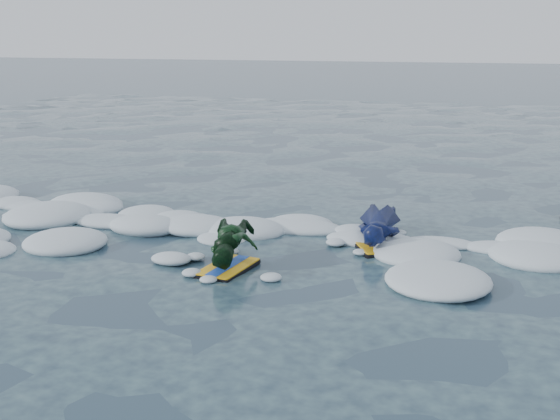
{
  "coord_description": "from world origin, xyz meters",
  "views": [
    {
      "loc": [
        2.81,
        -7.72,
        2.79
      ],
      "look_at": [
        0.14,
        1.6,
        0.32
      ],
      "focal_mm": 45.0,
      "sensor_mm": 36.0,
      "label": 1
    }
  ],
  "objects": [
    {
      "name": "ground",
      "position": [
        0.0,
        0.0,
        0.0
      ],
      "size": [
        120.0,
        120.0,
        0.0
      ],
      "primitive_type": "plane",
      "color": "#192E3C",
      "rests_on": "ground"
    },
    {
      "name": "foam_band",
      "position": [
        0.0,
        1.03,
        0.0
      ],
      "size": [
        12.0,
        3.1,
        0.3
      ],
      "primitive_type": null,
      "color": "silver",
      "rests_on": "ground"
    },
    {
      "name": "prone_woman_unit",
      "position": [
        1.57,
        1.47,
        0.22
      ],
      "size": [
        1.01,
        1.69,
        0.42
      ],
      "rotation": [
        0.0,
        0.0,
        2.03
      ],
      "color": "black",
      "rests_on": "ground"
    },
    {
      "name": "prone_child_unit",
      "position": [
        0.01,
        -0.04,
        0.26
      ],
      "size": [
        0.85,
        1.38,
        0.5
      ],
      "rotation": [
        0.0,
        0.0,
        1.41
      ],
      "color": "black",
      "rests_on": "ground"
    }
  ]
}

